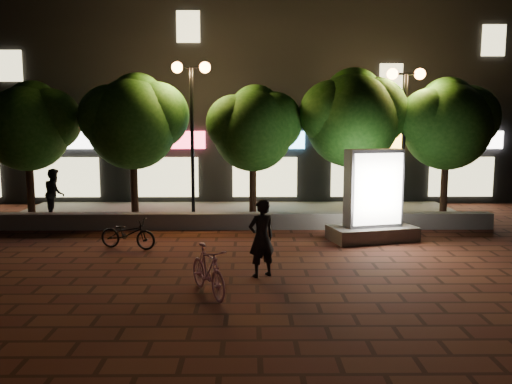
{
  "coord_description": "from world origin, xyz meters",
  "views": [
    {
      "loc": [
        0.42,
        -12.16,
        3.38
      ],
      "look_at": [
        0.57,
        1.5,
        1.51
      ],
      "focal_mm": 36.76,
      "sensor_mm": 36.0,
      "label": 1
    }
  ],
  "objects_px": {
    "street_lamp_left": "(192,100)",
    "street_lamp_right": "(405,105)",
    "ad_kiosk": "(373,204)",
    "scooter_pink": "(208,271)",
    "scooter_parked": "(128,233)",
    "pedestrian": "(55,193)",
    "tree_far_right": "(448,121)",
    "tree_right": "(353,115)",
    "tree_far_left": "(29,123)",
    "tree_mid": "(254,125)",
    "rider": "(261,238)",
    "tree_left": "(134,118)"
  },
  "relations": [
    {
      "from": "tree_far_right",
      "to": "scooter_pink",
      "type": "bearing_deg",
      "value": -133.87
    },
    {
      "from": "rider",
      "to": "scooter_pink",
      "type": "bearing_deg",
      "value": 20.66
    },
    {
      "from": "ad_kiosk",
      "to": "tree_right",
      "type": "bearing_deg",
      "value": 90.45
    },
    {
      "from": "tree_far_right",
      "to": "ad_kiosk",
      "type": "bearing_deg",
      "value": -136.01
    },
    {
      "from": "rider",
      "to": "tree_right",
      "type": "bearing_deg",
      "value": -144.27
    },
    {
      "from": "scooter_pink",
      "to": "scooter_parked",
      "type": "height_order",
      "value": "scooter_pink"
    },
    {
      "from": "tree_far_left",
      "to": "tree_left",
      "type": "distance_m",
      "value": 3.51
    },
    {
      "from": "street_lamp_left",
      "to": "street_lamp_right",
      "type": "height_order",
      "value": "street_lamp_left"
    },
    {
      "from": "street_lamp_right",
      "to": "scooter_parked",
      "type": "xyz_separation_m",
      "value": [
        -8.33,
        -3.75,
        -3.48
      ]
    },
    {
      "from": "tree_far_right",
      "to": "street_lamp_left",
      "type": "bearing_deg",
      "value": -178.24
    },
    {
      "from": "tree_left",
      "to": "scooter_pink",
      "type": "relative_size",
      "value": 3.0
    },
    {
      "from": "rider",
      "to": "tree_left",
      "type": "bearing_deg",
      "value": -86.12
    },
    {
      "from": "tree_left",
      "to": "street_lamp_left",
      "type": "xyz_separation_m",
      "value": [
        1.95,
        -0.26,
        0.58
      ]
    },
    {
      "from": "tree_mid",
      "to": "tree_far_right",
      "type": "relative_size",
      "value": 0.95
    },
    {
      "from": "tree_far_right",
      "to": "rider",
      "type": "xyz_separation_m",
      "value": [
        -6.4,
        -6.54,
        -2.51
      ]
    },
    {
      "from": "scooter_pink",
      "to": "tree_left",
      "type": "bearing_deg",
      "value": 84.92
    },
    {
      "from": "street_lamp_right",
      "to": "pedestrian",
      "type": "height_order",
      "value": "street_lamp_right"
    },
    {
      "from": "tree_right",
      "to": "scooter_parked",
      "type": "bearing_deg",
      "value": -149.01
    },
    {
      "from": "tree_right",
      "to": "street_lamp_left",
      "type": "bearing_deg",
      "value": -177.19
    },
    {
      "from": "scooter_parked",
      "to": "tree_left",
      "type": "bearing_deg",
      "value": 23.75
    },
    {
      "from": "tree_far_left",
      "to": "rider",
      "type": "bearing_deg",
      "value": -40.7
    },
    {
      "from": "rider",
      "to": "pedestrian",
      "type": "distance_m",
      "value": 9.67
    },
    {
      "from": "tree_right",
      "to": "ad_kiosk",
      "type": "xyz_separation_m",
      "value": [
        0.02,
        -3.06,
        -2.52
      ]
    },
    {
      "from": "tree_far_right",
      "to": "tree_mid",
      "type": "bearing_deg",
      "value": -180.0
    },
    {
      "from": "tree_far_right",
      "to": "street_lamp_right",
      "type": "bearing_deg",
      "value": -170.39
    },
    {
      "from": "street_lamp_left",
      "to": "ad_kiosk",
      "type": "relative_size",
      "value": 1.99
    },
    {
      "from": "tree_far_left",
      "to": "street_lamp_left",
      "type": "relative_size",
      "value": 0.89
    },
    {
      "from": "tree_left",
      "to": "scooter_pink",
      "type": "distance_m",
      "value": 8.84
    },
    {
      "from": "street_lamp_right",
      "to": "scooter_pink",
      "type": "relative_size",
      "value": 3.06
    },
    {
      "from": "street_lamp_right",
      "to": "ad_kiosk",
      "type": "xyz_separation_m",
      "value": [
        -1.62,
        -2.8,
        -2.85
      ]
    },
    {
      "from": "street_lamp_right",
      "to": "ad_kiosk",
      "type": "distance_m",
      "value": 4.31
    },
    {
      "from": "tree_mid",
      "to": "ad_kiosk",
      "type": "distance_m",
      "value": 5.02
    },
    {
      "from": "scooter_pink",
      "to": "pedestrian",
      "type": "bearing_deg",
      "value": 100.06
    },
    {
      "from": "street_lamp_right",
      "to": "tree_far_left",
      "type": "bearing_deg",
      "value": 178.79
    },
    {
      "from": "tree_mid",
      "to": "scooter_pink",
      "type": "distance_m",
      "value": 8.28
    },
    {
      "from": "ad_kiosk",
      "to": "rider",
      "type": "height_order",
      "value": "ad_kiosk"
    },
    {
      "from": "tree_far_left",
      "to": "tree_far_right",
      "type": "xyz_separation_m",
      "value": [
        14.0,
        0.0,
        0.08
      ]
    },
    {
      "from": "tree_right",
      "to": "scooter_parked",
      "type": "distance_m",
      "value": 8.41
    },
    {
      "from": "ad_kiosk",
      "to": "rider",
      "type": "xyz_separation_m",
      "value": [
        -3.22,
        -3.48,
        -0.19
      ]
    },
    {
      "from": "ad_kiosk",
      "to": "pedestrian",
      "type": "bearing_deg",
      "value": 162.3
    },
    {
      "from": "street_lamp_left",
      "to": "street_lamp_right",
      "type": "distance_m",
      "value": 7.0
    },
    {
      "from": "tree_right",
      "to": "pedestrian",
      "type": "height_order",
      "value": "tree_right"
    },
    {
      "from": "scooter_parked",
      "to": "pedestrian",
      "type": "relative_size",
      "value": 0.93
    },
    {
      "from": "tree_mid",
      "to": "street_lamp_right",
      "type": "xyz_separation_m",
      "value": [
        4.95,
        -0.26,
        0.68
      ]
    },
    {
      "from": "rider",
      "to": "tree_far_left",
      "type": "bearing_deg",
      "value": -68.92
    },
    {
      "from": "pedestrian",
      "to": "ad_kiosk",
      "type": "bearing_deg",
      "value": -127.2
    },
    {
      "from": "pedestrian",
      "to": "rider",
      "type": "bearing_deg",
      "value": -153.57
    },
    {
      "from": "tree_left",
      "to": "tree_right",
      "type": "height_order",
      "value": "tree_right"
    },
    {
      "from": "tree_right",
      "to": "scooter_pink",
      "type": "xyz_separation_m",
      "value": [
        -4.26,
        -7.76,
        -3.08
      ]
    },
    {
      "from": "street_lamp_right",
      "to": "pedestrian",
      "type": "xyz_separation_m",
      "value": [
        -11.79,
        0.44,
        -2.97
      ]
    }
  ]
}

